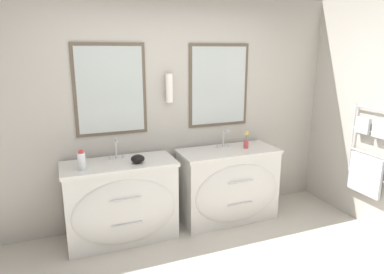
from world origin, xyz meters
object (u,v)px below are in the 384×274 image
object	(u,v)px
vanity_left	(121,202)
amenity_bowl	(138,159)
toiletry_bottle	(82,161)
flower_vase	(246,141)
vanity_right	(229,185)

from	to	relation	value
vanity_left	amenity_bowl	distance (m)	0.51
toiletry_bottle	flower_vase	size ratio (longest dim) A/B	0.92
vanity_left	amenity_bowl	bearing A→B (deg)	-14.88
vanity_right	flower_vase	distance (m)	0.56
vanity_left	vanity_right	world-z (taller)	same
toiletry_bottle	vanity_right	bearing A→B (deg)	1.85
toiletry_bottle	amenity_bowl	size ratio (longest dim) A/B	1.34
vanity_left	toiletry_bottle	xyz separation A→B (m)	(-0.37, -0.05, 0.52)
vanity_right	amenity_bowl	size ratio (longest dim) A/B	8.12
toiletry_bottle	amenity_bowl	bearing A→B (deg)	0.48
vanity_right	toiletry_bottle	world-z (taller)	toiletry_bottle
vanity_left	vanity_right	xyz separation A→B (m)	(1.27, 0.00, 0.00)
vanity_right	flower_vase	xyz separation A→B (m)	(0.23, 0.03, 0.52)
vanity_right	amenity_bowl	world-z (taller)	amenity_bowl
vanity_right	toiletry_bottle	size ratio (longest dim) A/B	6.06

